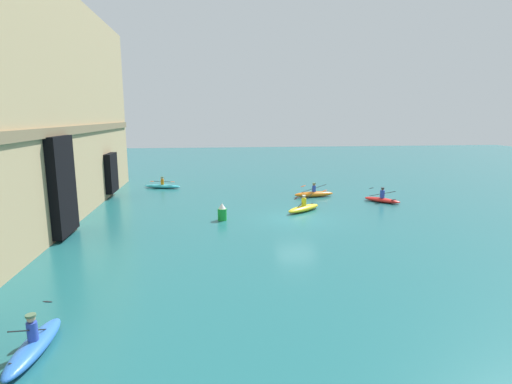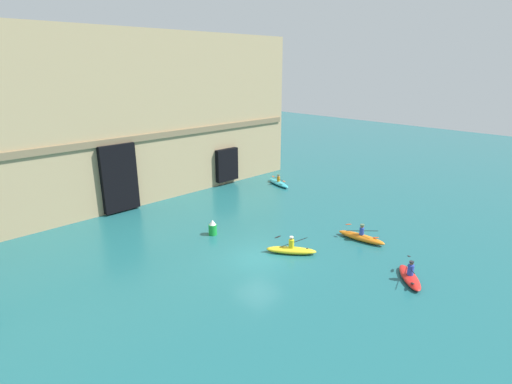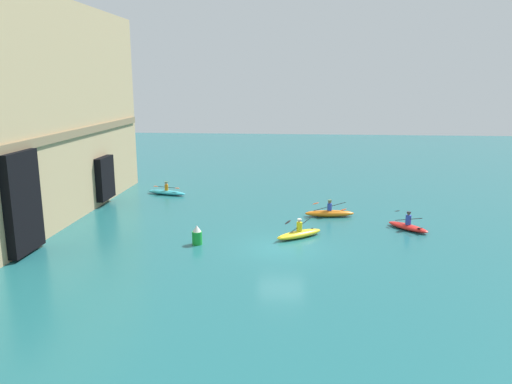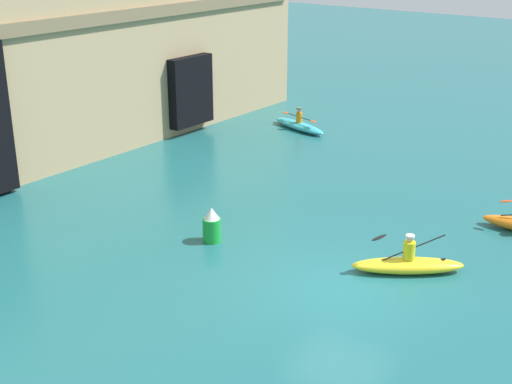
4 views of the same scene
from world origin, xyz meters
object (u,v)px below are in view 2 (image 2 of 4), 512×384
(kayak_orange, at_px, (361,237))
(kayak_yellow, at_px, (291,250))
(marker_buoy, at_px, (213,228))
(kayak_red, at_px, (410,276))
(kayak_cyan, at_px, (278,183))

(kayak_orange, distance_m, kayak_yellow, 5.23)
(kayak_orange, height_order, marker_buoy, kayak_orange)
(kayak_orange, distance_m, marker_buoy, 10.12)
(kayak_orange, xyz_separation_m, kayak_red, (-2.62, -4.66, -0.03))
(kayak_yellow, distance_m, kayak_cyan, 14.93)
(kayak_yellow, relative_size, kayak_red, 1.13)
(kayak_orange, bearing_deg, kayak_yellow, 61.70)
(kayak_yellow, bearing_deg, kayak_orange, -150.31)
(kayak_yellow, distance_m, marker_buoy, 5.96)
(kayak_orange, relative_size, marker_buoy, 3.06)
(kayak_red, relative_size, kayak_cyan, 0.74)
(kayak_red, bearing_deg, kayak_yellow, -114.66)
(marker_buoy, bearing_deg, kayak_orange, -49.64)
(kayak_red, xyz_separation_m, marker_buoy, (-3.93, 12.37, 0.29))
(kayak_cyan, bearing_deg, kayak_yellow, -27.51)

